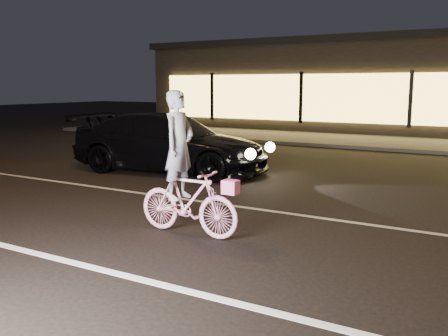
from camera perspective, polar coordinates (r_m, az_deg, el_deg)
The scene contains 7 objects.
ground at distance 6.94m, azimuth -2.29°, elevation -8.42°, with size 90.00×90.00×0.00m, color black.
lane_stripe_near at distance 5.81m, azimuth -10.47°, elevation -12.18°, with size 60.00×0.12×0.01m, color silver.
lane_stripe_far at distance 8.63m, azimuth 4.90°, elevation -4.85°, with size 60.00×0.10×0.01m, color gray.
sidewalk at distance 19.01m, azimuth 19.33°, elevation 2.67°, with size 30.00×4.00×0.12m, color #383533.
storefront at distance 24.79m, azimuth 22.31°, elevation 8.79°, with size 25.40×8.42×4.20m.
cyclist at distance 7.14m, azimuth -4.43°, elevation -1.86°, with size 1.64×0.56×2.06m.
sedan at distance 12.39m, azimuth -6.23°, elevation 2.87°, with size 5.17×2.58×1.44m.
Camera 1 is at (3.57, -5.56, 2.13)m, focal length 40.00 mm.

